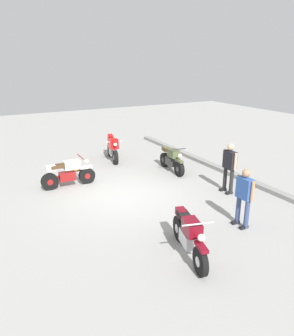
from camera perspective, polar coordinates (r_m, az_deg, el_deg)
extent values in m
plane|color=#9E9E99|center=(10.94, -4.05, -4.89)|extent=(40.00, 40.00, 0.00)
cube|color=gray|center=(13.33, 14.24, -0.74)|extent=(14.00, 0.30, 0.15)
cylinder|color=black|center=(12.09, -10.59, -1.32)|extent=(0.16, 0.60, 0.60)
cylinder|color=black|center=(11.80, -16.83, -2.34)|extent=(0.16, 0.60, 0.60)
cylinder|color=maroon|center=(12.09, -10.59, -1.32)|extent=(0.18, 0.21, 0.21)
cylinder|color=maroon|center=(11.80, -16.83, -2.34)|extent=(0.18, 0.21, 0.21)
cube|color=maroon|center=(11.88, -13.94, -1.41)|extent=(0.28, 0.56, 0.32)
cube|color=white|center=(11.80, -13.15, 0.57)|extent=(0.32, 0.56, 0.30)
cube|color=white|center=(11.99, -10.68, 0.16)|extent=(0.16, 0.44, 0.08)
cube|color=#4C331E|center=(11.70, -15.28, 0.34)|extent=(0.26, 0.60, 0.12)
cube|color=white|center=(11.65, -16.70, 0.02)|extent=(0.22, 0.32, 0.18)
cylinder|color=maroon|center=(11.98, -15.97, -1.69)|extent=(0.11, 0.56, 0.16)
cylinder|color=maroon|center=(11.81, -11.70, 1.96)|extent=(0.70, 0.04, 0.04)
sphere|color=silver|center=(11.93, -10.63, 1.18)|extent=(0.16, 0.16, 0.16)
cylinder|color=black|center=(7.13, 9.44, -15.99)|extent=(0.65, 0.29, 0.64)
cylinder|color=black|center=(8.29, 5.68, -10.55)|extent=(0.65, 0.29, 0.64)
cylinder|color=silver|center=(7.13, 9.44, -15.99)|extent=(0.25, 0.20, 0.22)
cylinder|color=silver|center=(8.29, 5.68, -10.55)|extent=(0.25, 0.20, 0.22)
cube|color=silver|center=(7.69, 7.30, -12.25)|extent=(0.61, 0.42, 0.32)
cube|color=maroon|center=(7.33, 7.96, -10.33)|extent=(0.63, 0.46, 0.30)
cube|color=maroon|center=(6.94, 9.59, -13.60)|extent=(0.47, 0.27, 0.08)
cube|color=black|center=(7.69, 6.79, -8.64)|extent=(0.65, 0.41, 0.12)
cube|color=maroon|center=(7.95, 6.07, -7.82)|extent=(0.37, 0.30, 0.18)
cylinder|color=silver|center=(8.09, 7.47, -11.00)|extent=(0.57, 0.25, 0.16)
cylinder|color=silver|center=(6.94, 9.00, -9.77)|extent=(0.22, 0.68, 0.04)
sphere|color=silver|center=(6.86, 9.60, -12.08)|extent=(0.16, 0.16, 0.16)
cylinder|color=black|center=(12.67, 5.72, -0.17)|extent=(0.61, 0.22, 0.60)
cylinder|color=black|center=(13.82, 3.13, 1.48)|extent=(0.61, 0.22, 0.60)
cylinder|color=#333333|center=(12.67, 5.72, -0.17)|extent=(0.23, 0.20, 0.21)
cylinder|color=#333333|center=(13.82, 3.13, 1.48)|extent=(0.23, 0.20, 0.21)
cube|color=#333333|center=(13.25, 4.28, 1.16)|extent=(0.59, 0.34, 0.32)
cube|color=#515B38|center=(12.97, 4.71, 2.60)|extent=(0.59, 0.38, 0.30)
cube|color=#515B38|center=(12.57, 5.77, 1.25)|extent=(0.45, 0.21, 0.08)
cube|color=brown|center=(13.35, 3.85, 3.18)|extent=(0.62, 0.32, 0.12)
cube|color=#515B38|center=(13.62, 3.30, 3.41)|extent=(0.34, 0.25, 0.18)
cylinder|color=#333333|center=(13.68, 4.18, 1.50)|extent=(0.57, 0.17, 0.16)
cylinder|color=#333333|center=(12.62, 5.42, 3.32)|extent=(0.11, 0.70, 0.04)
sphere|color=silver|center=(12.49, 5.85, 2.18)|extent=(0.16, 0.16, 0.16)
cylinder|color=black|center=(14.17, -5.59, 1.85)|extent=(0.62, 0.29, 0.60)
cylinder|color=black|center=(15.45, -6.44, 3.22)|extent=(0.64, 0.36, 0.60)
cylinder|color=silver|center=(14.17, -5.59, 1.85)|extent=(0.25, 0.22, 0.21)
cylinder|color=silver|center=(15.45, -6.44, 3.22)|extent=(0.25, 0.22, 0.21)
cube|color=silver|center=(14.83, -6.08, 2.99)|extent=(0.61, 0.40, 0.32)
cube|color=red|center=(14.59, -6.04, 4.35)|extent=(1.04, 0.58, 0.57)
cone|color=red|center=(14.05, -5.71, 4.45)|extent=(0.42, 0.41, 0.39)
cube|color=black|center=(14.95, -6.30, 4.97)|extent=(0.64, 0.39, 0.12)
cube|color=red|center=(15.22, -6.49, 5.51)|extent=(0.39, 0.29, 0.23)
cylinder|color=silver|center=(15.21, -6.73, 4.79)|extent=(0.41, 0.18, 0.17)
cylinder|color=silver|center=(15.23, -6.14, 4.83)|extent=(0.41, 0.18, 0.17)
cylinder|color=silver|center=(14.18, -5.81, 4.66)|extent=(0.20, 0.69, 0.04)
sphere|color=silver|center=(13.99, -5.65, 4.17)|extent=(0.16, 0.16, 0.16)
cylinder|color=#384772|center=(9.33, 15.82, -7.14)|extent=(0.13, 0.13, 0.82)
cube|color=black|center=(9.45, 15.36, -9.24)|extent=(0.10, 0.26, 0.08)
cylinder|color=#384772|center=(9.12, 17.22, -7.87)|extent=(0.13, 0.13, 0.82)
cube|color=black|center=(9.25, 16.73, -10.01)|extent=(0.10, 0.26, 0.08)
cube|color=#3359A5|center=(8.95, 16.92, -3.47)|extent=(0.46, 0.22, 0.58)
cylinder|color=tan|center=(9.12, 15.73, -2.82)|extent=(0.09, 0.09, 0.54)
cylinder|color=tan|center=(8.77, 18.17, -3.94)|extent=(0.09, 0.09, 0.54)
sphere|color=tan|center=(8.80, 17.17, -0.87)|extent=(0.22, 0.22, 0.22)
cylinder|color=#262628|center=(11.52, 13.63, -1.87)|extent=(0.14, 0.14, 0.86)
cube|color=black|center=(11.62, 13.25, -3.72)|extent=(0.11, 0.26, 0.08)
cylinder|color=#262628|center=(11.27, 14.70, -2.41)|extent=(0.14, 0.14, 0.86)
cube|color=black|center=(11.38, 14.31, -4.29)|extent=(0.11, 0.26, 0.08)
cube|color=black|center=(11.16, 14.45, 1.39)|extent=(0.49, 0.24, 0.61)
cylinder|color=#D8AD8C|center=(11.37, 13.54, 1.86)|extent=(0.09, 0.09, 0.57)
cylinder|color=#D8AD8C|center=(10.95, 15.40, 1.08)|extent=(0.09, 0.09, 0.57)
sphere|color=#D8AD8C|center=(11.04, 14.63, 3.62)|extent=(0.23, 0.23, 0.23)
cube|color=black|center=(13.70, -12.58, -0.36)|extent=(0.36, 0.36, 0.03)
cone|color=orange|center=(13.62, -12.66, 0.70)|extent=(0.28, 0.28, 0.50)
cylinder|color=white|center=(13.61, -12.67, 0.86)|extent=(0.19, 0.19, 0.08)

